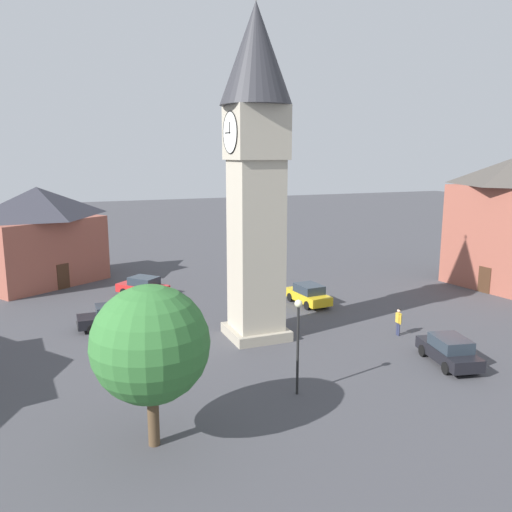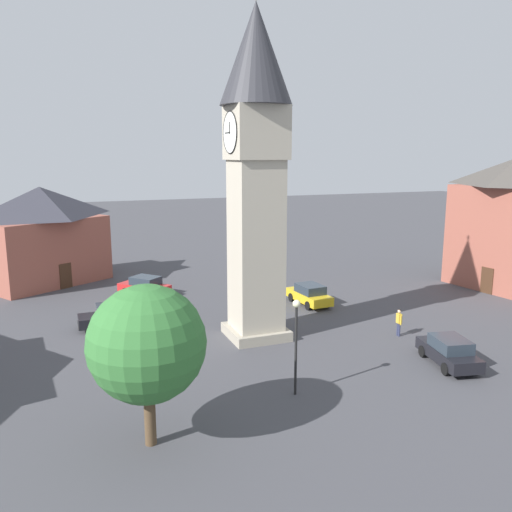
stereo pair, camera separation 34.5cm
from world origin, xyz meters
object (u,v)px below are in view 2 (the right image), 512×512
object	(u,v)px
road_sign	(126,319)
car_red_corner	(112,316)
building_shop_left	(43,235)
clock_tower	(256,148)
lamp_post	(296,331)
tree	(147,344)
car_blue_kerb	(309,294)
pedestrian	(399,320)
car_silver_kerb	(449,351)
car_white_side	(145,286)

from	to	relation	value
road_sign	car_red_corner	bearing A→B (deg)	3.83
building_shop_left	clock_tower	bearing A→B (deg)	-148.08
lamp_post	road_sign	size ratio (longest dim) A/B	1.62
tree	lamp_post	xyz separation A→B (m)	(1.80, -7.00, -0.97)
car_blue_kerb	pedestrian	distance (m)	8.36
car_silver_kerb	pedestrian	world-z (taller)	pedestrian
car_red_corner	lamp_post	world-z (taller)	lamp_post
car_white_side	building_shop_left	xyz separation A→B (m)	(7.18, 7.26, 3.47)
lamp_post	clock_tower	bearing A→B (deg)	-8.43
car_blue_kerb	road_sign	xyz separation A→B (m)	(-4.64, 13.88, 1.14)
car_red_corner	tree	size ratio (longest dim) A/B	0.66
car_blue_kerb	building_shop_left	xyz separation A→B (m)	(14.17, 18.18, 3.47)
car_blue_kerb	building_shop_left	distance (m)	23.31
pedestrian	building_shop_left	distance (m)	30.21
car_red_corner	car_white_side	xyz separation A→B (m)	(7.04, -3.26, 0.00)
pedestrian	lamp_post	xyz separation A→B (m)	(-4.88, 9.35, 2.07)
clock_tower	car_white_side	world-z (taller)	clock_tower
car_blue_kerb	car_red_corner	world-z (taller)	same
lamp_post	road_sign	bearing A→B (deg)	37.68
clock_tower	car_white_side	distance (m)	16.67
pedestrian	building_shop_left	world-z (taller)	building_shop_left
car_blue_kerb	car_white_side	xyz separation A→B (m)	(6.99, 10.92, 0.00)
clock_tower	car_red_corner	world-z (taller)	clock_tower
clock_tower	car_silver_kerb	world-z (taller)	clock_tower
clock_tower	building_shop_left	xyz separation A→B (m)	(19.20, 11.96, -7.08)
clock_tower	car_red_corner	distance (m)	14.13
clock_tower	lamp_post	xyz separation A→B (m)	(-7.98, 1.18, -8.23)
car_red_corner	lamp_post	bearing A→B (deg)	-152.40
car_blue_kerb	road_sign	distance (m)	14.67
clock_tower	road_sign	bearing A→B (deg)	87.03
car_red_corner	clock_tower	bearing A→B (deg)	-122.05
car_silver_kerb	car_red_corner	size ratio (longest dim) A/B	1.06
clock_tower	tree	bearing A→B (deg)	140.08
building_shop_left	pedestrian	bearing A→B (deg)	-137.93
clock_tower	car_silver_kerb	size ratio (longest dim) A/B	4.42
car_blue_kerb	car_white_side	distance (m)	12.97
lamp_post	road_sign	xyz separation A→B (m)	(8.38, 6.47, -1.18)
car_red_corner	road_sign	world-z (taller)	road_sign
building_shop_left	lamp_post	size ratio (longest dim) A/B	2.60
car_blue_kerb	car_white_side	bearing A→B (deg)	57.39
pedestrian	tree	distance (m)	17.93
car_silver_kerb	clock_tower	bearing A→B (deg)	45.08
road_sign	lamp_post	bearing A→B (deg)	-142.32
car_white_side	tree	bearing A→B (deg)	170.92
tree	building_shop_left	size ratio (longest dim) A/B	0.53
tree	road_sign	bearing A→B (deg)	-3.00
tree	road_sign	size ratio (longest dim) A/B	2.24
clock_tower	tree	size ratio (longest dim) A/B	3.09
car_silver_kerb	building_shop_left	world-z (taller)	building_shop_left
car_red_corner	pedestrian	xyz separation A→B (m)	(-8.08, -16.13, 0.25)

